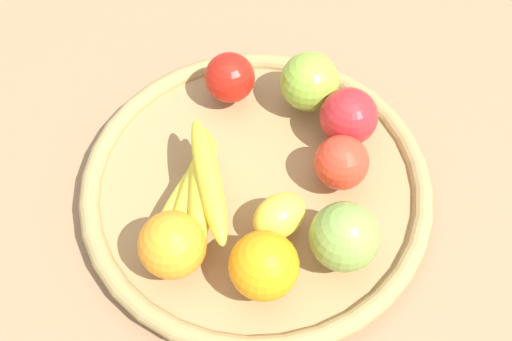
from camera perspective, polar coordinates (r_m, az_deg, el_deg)
ground_plane at (r=0.83m, az=-0.00°, el=-2.19°), size 2.40×2.40×0.00m
basket at (r=0.82m, az=-0.00°, el=-1.50°), size 0.44×0.44×0.04m
orange_1 at (r=0.72m, az=-7.33°, el=-6.46°), size 0.10×0.10×0.08m
banana_bunch at (r=0.76m, az=-5.22°, el=-1.70°), size 0.16×0.17×0.07m
apple_3 at (r=0.78m, az=7.47°, el=0.70°), size 0.09×0.09×0.07m
apple_1 at (r=0.82m, az=8.15°, el=4.61°), size 0.10×0.10×0.07m
lemon_0 at (r=0.75m, az=2.04°, el=-4.01°), size 0.07×0.06×0.05m
apple_4 at (r=0.85m, az=4.69°, el=7.74°), size 0.09×0.09×0.08m
apple_2 at (r=0.72m, az=7.73°, el=-5.75°), size 0.10×0.10×0.08m
apple_0 at (r=0.86m, az=-2.31°, el=8.11°), size 0.09×0.09×0.07m
orange_0 at (r=0.70m, az=0.69°, el=-8.32°), size 0.11×0.11×0.08m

